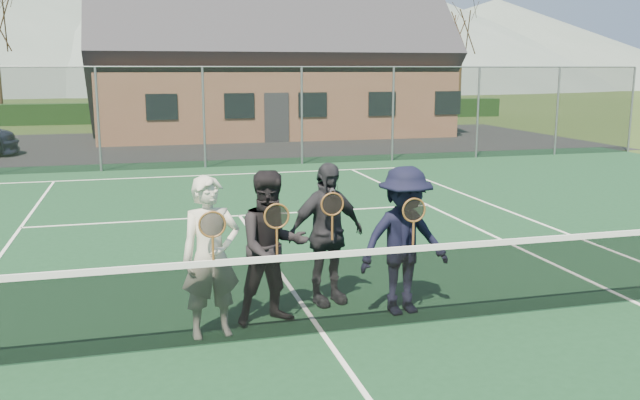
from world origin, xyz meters
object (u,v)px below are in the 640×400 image
at_px(clubhouse, 269,45).
at_px(player_b, 272,248).
at_px(player_c, 326,234).
at_px(tennis_net, 322,289).
at_px(player_a, 211,257).
at_px(player_d, 404,241).

xyz_separation_m(clubhouse, player_b, (-4.46, -23.50, -3.07)).
relative_size(clubhouse, player_c, 8.67).
xyz_separation_m(tennis_net, player_b, (-0.46, 0.49, 0.38)).
relative_size(clubhouse, player_b, 8.67).
xyz_separation_m(clubhouse, player_a, (-5.19, -23.73, -3.07)).
relative_size(player_a, player_c, 1.00).
bearing_deg(tennis_net, player_a, 167.25).
bearing_deg(player_a, clubhouse, 77.66).
distance_m(player_b, player_c, 0.92).
bearing_deg(clubhouse, player_a, -102.34).
bearing_deg(tennis_net, player_c, 72.06).
distance_m(player_a, player_b, 0.76).
bearing_deg(player_c, player_b, -148.04).
bearing_deg(player_d, tennis_net, -160.22).
relative_size(player_b, player_d, 1.00).
relative_size(tennis_net, player_a, 6.49).
distance_m(player_a, player_d, 2.32).
height_order(clubhouse, player_d, clubhouse).
height_order(tennis_net, player_d, player_d).
bearing_deg(tennis_net, clubhouse, 80.54).
xyz_separation_m(player_b, player_c, (0.78, 0.49, 0.00)).
bearing_deg(player_c, player_a, -154.77).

